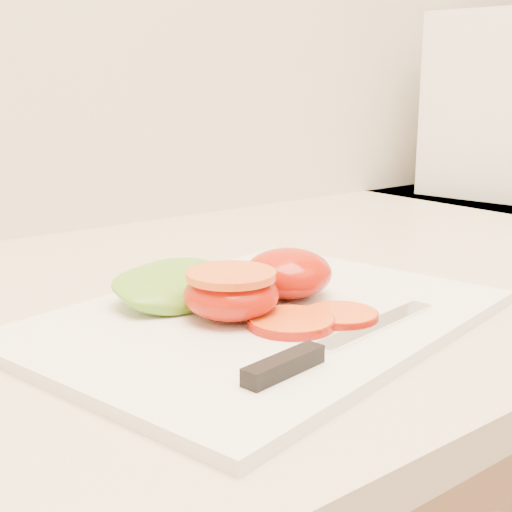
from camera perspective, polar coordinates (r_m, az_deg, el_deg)
cutting_board at (r=0.58m, az=0.62°, el=-5.01°), size 0.42×0.34×0.01m
tomato_half_dome at (r=0.61m, az=2.58°, el=-1.37°), size 0.08×0.08×0.04m
tomato_half_cut at (r=0.56m, az=-2.00°, el=-2.93°), size 0.08×0.08×0.04m
tomato_slice_0 at (r=0.54m, az=2.83°, el=-5.30°), size 0.06×0.06×0.01m
tomato_slice_1 at (r=0.56m, az=6.80°, el=-4.71°), size 0.06×0.06×0.01m
lettuce_leaf_0 at (r=0.61m, az=-5.99°, el=-2.29°), size 0.15×0.12×0.02m
knife at (r=0.49m, az=5.47°, el=-7.31°), size 0.22×0.06×0.01m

